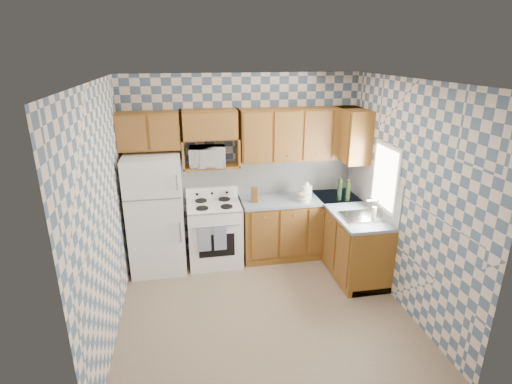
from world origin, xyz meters
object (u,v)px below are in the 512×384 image
(refrigerator, at_px, (156,214))
(electric_kettle, at_px, (306,192))
(stove_body, at_px, (215,234))
(microwave, at_px, (207,157))

(refrigerator, height_order, electric_kettle, refrigerator)
(stove_body, bearing_deg, refrigerator, -178.22)
(refrigerator, distance_m, microwave, 1.07)
(stove_body, height_order, electric_kettle, electric_kettle)
(refrigerator, distance_m, stove_body, 0.89)
(stove_body, distance_m, microwave, 1.14)
(stove_body, bearing_deg, electric_kettle, -1.72)
(microwave, xyz_separation_m, electric_kettle, (1.41, -0.16, -0.56))
(refrigerator, bearing_deg, stove_body, 1.78)
(electric_kettle, bearing_deg, stove_body, 178.28)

